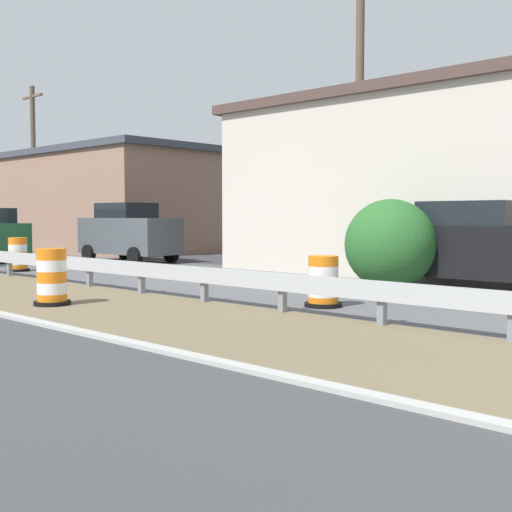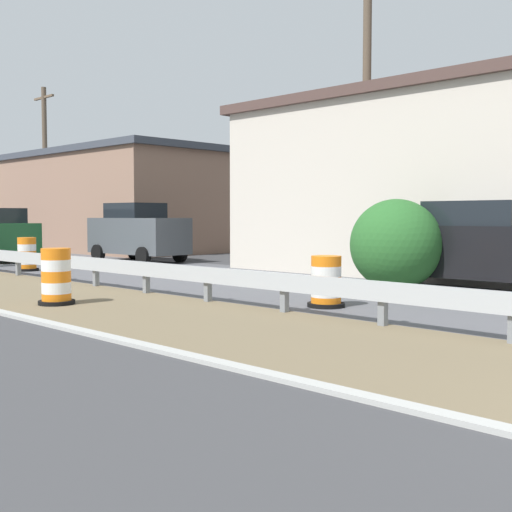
{
  "view_description": "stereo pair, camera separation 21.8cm",
  "coord_description": "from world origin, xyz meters",
  "px_view_note": "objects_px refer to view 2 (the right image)",
  "views": [
    {
      "loc": [
        -6.45,
        0.55,
        1.73
      ],
      "look_at": [
        0.8,
        7.28,
        1.11
      ],
      "focal_mm": 45.45,
      "sensor_mm": 36.0,
      "label": 1
    },
    {
      "loc": [
        -6.3,
        0.39,
        1.73
      ],
      "look_at": [
        0.8,
        7.28,
        1.11
      ],
      "focal_mm": 45.45,
      "sensor_mm": 36.0,
      "label": 2
    }
  ],
  "objects_px": {
    "traffic_barrel_mid": "(56,279)",
    "traffic_barrel_close": "(326,284)",
    "utility_pole_mid": "(45,166)",
    "car_distant_a": "(486,246)",
    "traffic_barrel_far": "(27,256)",
    "car_trailing_near_lane": "(138,233)",
    "utility_pole_near": "(367,108)"
  },
  "relations": [
    {
      "from": "traffic_barrel_mid",
      "to": "traffic_barrel_close",
      "type": "bearing_deg",
      "value": -49.78
    },
    {
      "from": "utility_pole_mid",
      "to": "traffic_barrel_close",
      "type": "bearing_deg",
      "value": -105.51
    },
    {
      "from": "car_distant_a",
      "to": "traffic_barrel_close",
      "type": "bearing_deg",
      "value": -103.08
    },
    {
      "from": "traffic_barrel_close",
      "to": "traffic_barrel_mid",
      "type": "relative_size",
      "value": 0.89
    },
    {
      "from": "traffic_barrel_far",
      "to": "utility_pole_mid",
      "type": "xyz_separation_m",
      "value": [
        6.37,
        10.73,
        3.72
      ]
    },
    {
      "from": "traffic_barrel_close",
      "to": "car_trailing_near_lane",
      "type": "relative_size",
      "value": 0.23
    },
    {
      "from": "traffic_barrel_mid",
      "to": "utility_pole_mid",
      "type": "bearing_deg",
      "value": 62.5
    },
    {
      "from": "traffic_barrel_far",
      "to": "utility_pole_mid",
      "type": "height_order",
      "value": "utility_pole_mid"
    },
    {
      "from": "utility_pole_near",
      "to": "utility_pole_mid",
      "type": "xyz_separation_m",
      "value": [
        0.45,
        19.4,
        -0.6
      ]
    },
    {
      "from": "traffic_barrel_far",
      "to": "car_trailing_near_lane",
      "type": "distance_m",
      "value": 4.97
    },
    {
      "from": "traffic_barrel_close",
      "to": "utility_pole_mid",
      "type": "height_order",
      "value": "utility_pole_mid"
    },
    {
      "from": "traffic_barrel_close",
      "to": "utility_pole_near",
      "type": "height_order",
      "value": "utility_pole_near"
    },
    {
      "from": "car_trailing_near_lane",
      "to": "utility_pole_near",
      "type": "relative_size",
      "value": 0.46
    },
    {
      "from": "utility_pole_mid",
      "to": "car_distant_a",
      "type": "bearing_deg",
      "value": -93.84
    },
    {
      "from": "traffic_barrel_close",
      "to": "traffic_barrel_far",
      "type": "distance_m",
      "value": 11.77
    },
    {
      "from": "traffic_barrel_close",
      "to": "car_trailing_near_lane",
      "type": "bearing_deg",
      "value": 69.51
    },
    {
      "from": "traffic_barrel_close",
      "to": "car_trailing_near_lane",
      "type": "distance_m",
      "value": 13.52
    },
    {
      "from": "traffic_barrel_mid",
      "to": "utility_pole_near",
      "type": "bearing_deg",
      "value": -5.58
    },
    {
      "from": "traffic_barrel_far",
      "to": "car_distant_a",
      "type": "height_order",
      "value": "car_distant_a"
    },
    {
      "from": "traffic_barrel_mid",
      "to": "car_distant_a",
      "type": "bearing_deg",
      "value": -31.89
    },
    {
      "from": "traffic_barrel_mid",
      "to": "car_trailing_near_lane",
      "type": "relative_size",
      "value": 0.26
    },
    {
      "from": "car_distant_a",
      "to": "traffic_barrel_far",
      "type": "bearing_deg",
      "value": -160.35
    },
    {
      "from": "traffic_barrel_close",
      "to": "traffic_barrel_mid",
      "type": "xyz_separation_m",
      "value": [
        -3.39,
        4.0,
        0.06
      ]
    },
    {
      "from": "traffic_barrel_mid",
      "to": "utility_pole_mid",
      "type": "distance_m",
      "value": 21.18
    },
    {
      "from": "traffic_barrel_far",
      "to": "traffic_barrel_close",
      "type": "bearing_deg",
      "value": -89.39
    },
    {
      "from": "traffic_barrel_far",
      "to": "car_trailing_near_lane",
      "type": "relative_size",
      "value": 0.25
    },
    {
      "from": "car_trailing_near_lane",
      "to": "traffic_barrel_mid",
      "type": "bearing_deg",
      "value": -45.16
    },
    {
      "from": "traffic_barrel_far",
      "to": "utility_pole_mid",
      "type": "bearing_deg",
      "value": 59.31
    },
    {
      "from": "car_trailing_near_lane",
      "to": "car_distant_a",
      "type": "distance_m",
      "value": 13.65
    },
    {
      "from": "traffic_barrel_close",
      "to": "traffic_barrel_far",
      "type": "height_order",
      "value": "traffic_barrel_far"
    },
    {
      "from": "car_distant_a",
      "to": "utility_pole_mid",
      "type": "xyz_separation_m",
      "value": [
        1.58,
        23.51,
        3.16
      ]
    },
    {
      "from": "car_trailing_near_lane",
      "to": "utility_pole_mid",
      "type": "bearing_deg",
      "value": 169.28
    }
  ]
}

